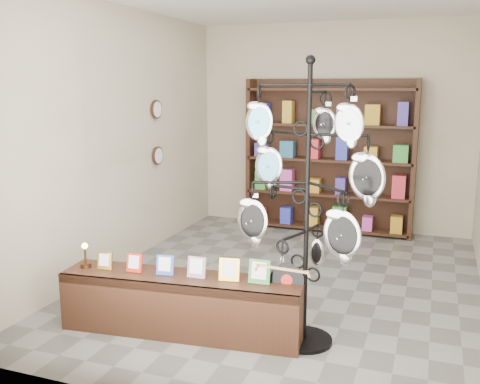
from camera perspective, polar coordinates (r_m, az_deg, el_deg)
The scene contains 6 objects.
ground at distance 5.92m, azimuth 4.86°, elevation -9.52°, with size 5.00×5.00×0.00m, color slate.
room_envelope at distance 5.54m, azimuth 5.17°, elevation 8.67°, with size 5.00×5.00×5.00m.
display_tree at distance 4.23m, azimuth 7.21°, elevation 0.94°, with size 1.20×1.13×2.33m.
front_shelf at distance 4.71m, azimuth -6.23°, elevation -11.79°, with size 2.11×0.64×0.74m.
back_shelving at distance 7.85m, azimuth 9.44°, elevation 3.28°, with size 2.42×0.36×2.20m.
wall_clocks at distance 7.06m, azimuth -8.85°, elevation 6.27°, with size 0.03×0.24×0.84m.
Camera 1 is at (1.44, -5.35, 2.09)m, focal length 40.00 mm.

